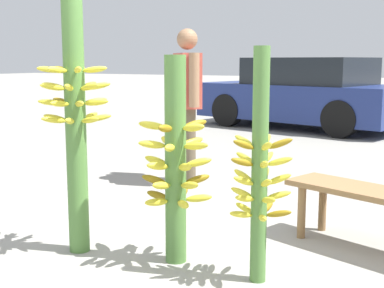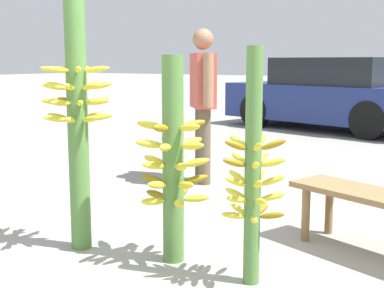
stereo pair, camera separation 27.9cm
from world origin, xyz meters
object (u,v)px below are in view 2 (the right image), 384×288
(banana_stalk_left, at_px, (78,120))
(banana_stalk_right, at_px, (253,171))
(banana_stalk_center, at_px, (173,161))
(parked_car, at_px, (333,95))
(vendor_person, at_px, (203,93))

(banana_stalk_left, bearing_deg, banana_stalk_right, 4.43)
(banana_stalk_left, xyz_separation_m, banana_stalk_center, (0.69, 0.14, -0.24))
(parked_car, bearing_deg, vendor_person, -163.13)
(banana_stalk_left, xyz_separation_m, parked_car, (-0.62, 7.40, -0.24))
(banana_stalk_left, bearing_deg, banana_stalk_center, 11.94)
(banana_stalk_left, bearing_deg, parked_car, 94.76)
(banana_stalk_center, distance_m, parked_car, 7.37)
(banana_stalk_center, xyz_separation_m, parked_car, (-1.30, 7.25, -0.01))
(vendor_person, xyz_separation_m, parked_car, (-0.26, 5.19, -0.30))
(banana_stalk_center, distance_m, banana_stalk_right, 0.59)
(banana_stalk_left, height_order, vendor_person, banana_stalk_left)
(banana_stalk_right, bearing_deg, vendor_person, 127.61)
(banana_stalk_right, relative_size, vendor_person, 0.85)
(banana_stalk_left, relative_size, vendor_person, 1.06)
(banana_stalk_right, distance_m, vendor_person, 2.68)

